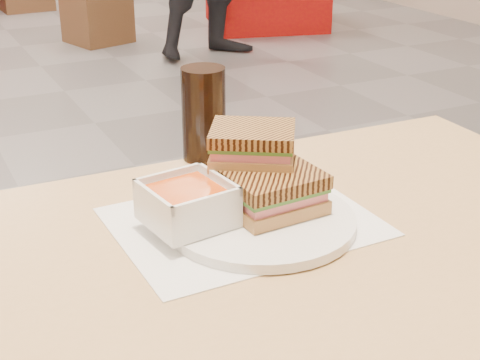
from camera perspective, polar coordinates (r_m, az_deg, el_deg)
name	(u,v)px	position (r m, az deg, el deg)	size (l,w,h in m)	color
main_table	(237,337)	(0.96, -0.25, -12.45)	(1.22, 0.73, 0.75)	tan
tray_liner	(243,222)	(1.00, 0.26, -3.35)	(0.35, 0.28, 0.00)	white
plate	(261,221)	(0.98, 1.68, -3.28)	(0.26, 0.26, 0.01)	white
soup_bowl	(187,205)	(0.95, -4.22, -2.01)	(0.12, 0.12, 0.06)	white
panini_lower	(273,191)	(0.98, 2.68, -0.89)	(0.13, 0.11, 0.06)	#B37D46
panini_upper	(253,145)	(1.01, 1.01, 2.80)	(0.15, 0.14, 0.05)	#B37D46
cola_glass	(204,114)	(1.19, -2.91, 5.28)	(0.07, 0.07, 0.16)	black
bg_chair_1l	(97,12)	(5.44, -11.36, 13.02)	(0.48, 0.48, 0.44)	brown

